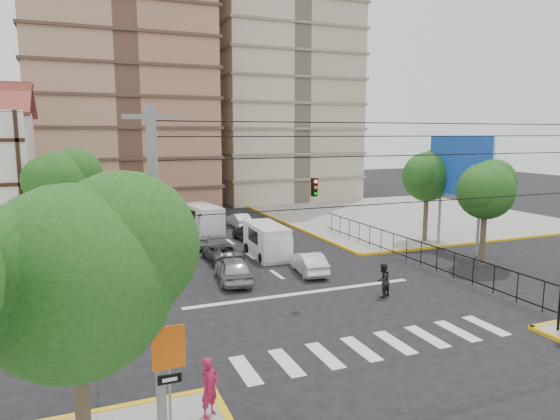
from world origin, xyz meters
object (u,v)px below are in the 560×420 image
van_right_lane (268,242)px  pedestrian_sw_corner (210,387)px  van_left_lane (204,220)px  car_silver_front_left (233,269)px  district_sign (169,358)px  traffic_light_nw (136,225)px  car_white_front_right (309,263)px  pedestrian_crosswalk (383,280)px

van_right_lane → pedestrian_sw_corner: van_right_lane is taller
van_left_lane → car_silver_front_left: (-1.78, -14.55, -0.40)m
district_sign → pedestrian_sw_corner: bearing=26.0°
traffic_light_nw → district_sign: traffic_light_nw is taller
traffic_light_nw → car_white_front_right: (9.69, -3.24, -2.45)m
van_right_lane → car_silver_front_left: (-3.88, -4.63, -0.35)m
traffic_light_nw → car_white_front_right: 10.51m
van_right_lane → pedestrian_crosswalk: van_right_lane is taller
van_right_lane → car_white_front_right: van_right_lane is taller
traffic_light_nw → district_sign: bearing=-93.4°
pedestrian_crosswalk → van_right_lane: bearing=-99.8°
district_sign → pedestrian_crosswalk: bearing=34.0°
traffic_light_nw → van_left_lane: 13.33m
traffic_light_nw → van_left_lane: size_ratio=0.81×
car_silver_front_left → traffic_light_nw: bearing=-25.8°
car_silver_front_left → pedestrian_crosswalk: pedestrian_crosswalk is taller
car_silver_front_left → district_sign: bearing=74.0°
district_sign → van_right_lane: size_ratio=0.63×
district_sign → car_white_front_right: size_ratio=0.80×
pedestrian_sw_corner → van_right_lane: bearing=25.1°
van_right_lane → car_silver_front_left: van_right_lane is taller
district_sign → van_right_lane: bearing=62.0°
van_right_lane → van_left_lane: bearing=104.1°
van_left_lane → car_white_front_right: van_left_lane is taller
car_white_front_right → van_left_lane: bearing=-70.9°
pedestrian_crosswalk → car_white_front_right: bearing=-96.9°
van_left_lane → car_silver_front_left: van_left_lane is taller
traffic_light_nw → district_sign: size_ratio=1.38×
car_silver_front_left → pedestrian_sw_corner: (-4.69, -13.23, 0.31)m
car_white_front_right → pedestrian_sw_corner: pedestrian_sw_corner is taller
car_silver_front_left → car_white_front_right: bearing=-173.3°
car_white_front_right → pedestrian_crosswalk: bearing=114.5°
pedestrian_crosswalk → traffic_light_nw: bearing=-61.4°
district_sign → van_left_lane: district_sign is taller
traffic_light_nw → pedestrian_crosswalk: traffic_light_nw is taller
traffic_light_nw → car_white_front_right: size_ratio=1.10×
pedestrian_sw_corner → car_silver_front_left: bearing=31.2°
car_silver_front_left → pedestrian_sw_corner: pedestrian_sw_corner is taller
car_white_front_right → pedestrian_sw_corner: 16.23m
district_sign → traffic_light_nw: bearing=86.6°
van_left_lane → pedestrian_sw_corner: bearing=-109.7°
car_white_front_right → pedestrian_crosswalk: size_ratio=2.25×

